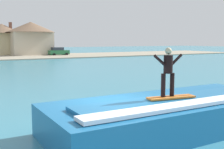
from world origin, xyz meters
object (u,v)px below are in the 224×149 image
at_px(wave_crest, 171,114).
at_px(car_far_shore, 59,51).
at_px(house_gabled_white, 31,36).
at_px(surfboard, 171,97).
at_px(house_small_cottage, 2,37).
at_px(surfer, 168,69).

distance_m(wave_crest, car_far_shore, 53.25).
bearing_deg(house_gabled_white, surfboard, -99.06).
bearing_deg(surfboard, house_small_cottage, 86.61).
height_order(wave_crest, car_far_shore, car_far_shore).
height_order(wave_crest, surfboard, surfboard).
distance_m(surfboard, house_small_cottage, 60.39).
distance_m(surfer, car_far_shore, 53.61).
bearing_deg(surfer, house_small_cottage, 86.51).
distance_m(wave_crest, house_small_cottage, 60.09).
height_order(surfboard, house_gabled_white, house_gabled_white).
xyz_separation_m(surfboard, house_small_cottage, (3.56, 60.22, 2.72)).
bearing_deg(car_far_shore, wave_crest, -104.61).
height_order(car_far_shore, house_small_cottage, house_small_cottage).
height_order(wave_crest, house_gabled_white, house_gabled_white).
relative_size(surfboard, house_gabled_white, 0.17).
bearing_deg(house_gabled_white, car_far_shore, -41.20).
xyz_separation_m(surfboard, car_far_shore, (13.74, 51.85, -0.35)).
height_order(wave_crest, surfer, surfer).
xyz_separation_m(wave_crest, surfer, (-0.41, -0.25, 1.70)).
bearing_deg(surfer, surfboard, -35.94).
bearing_deg(car_far_shore, house_small_cottage, 140.54).
distance_m(wave_crest, surfboard, 0.83).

